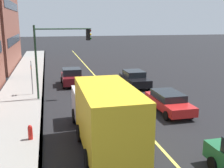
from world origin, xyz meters
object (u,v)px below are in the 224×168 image
Objects in this scene: truck_yellow at (104,113)px; traffic_light_mast at (57,49)px; car_maroon at (72,77)px; fire_hydrant at (30,134)px; car_black at (135,79)px; street_sign_post at (32,76)px; car_red at (169,101)px.

traffic_light_mast is (8.84, 1.84, 2.39)m from truck_yellow.
car_maroon is 12.89m from fire_hydrant.
car_black is 1.49× the size of street_sign_post.
car_red is 0.58× the size of truck_yellow.
car_maroon is at bearing -14.83° from fire_hydrant.
car_red is 1.22× the size of car_maroon.
truck_yellow reaches higher than street_sign_post.
car_maroon is at bearing 71.71° from car_black.
street_sign_post is at bearing 54.43° from traffic_light_mast.
street_sign_post is at bearing 21.12° from truck_yellow.
car_maroon is at bearing -16.93° from traffic_light_mast.
car_black is 7.62m from car_red.
car_red is 9.62m from fire_hydrant.
car_red is 5.02× the size of fire_hydrant.
car_black is at bearing -41.12° from fire_hydrant.
car_maroon is 4.12× the size of fire_hydrant.
traffic_light_mast is at bearing 56.38° from car_red.
car_black is 0.75× the size of traffic_light_mast.
traffic_light_mast reaches higher than street_sign_post.
fire_hydrant is (-12.45, 3.30, -0.38)m from car_maroon.
car_maroon is at bearing 1.74° from truck_yellow.
car_black is at bearing -82.72° from street_sign_post.
street_sign_post is at bearing 97.28° from car_black.
truck_yellow is 1.37× the size of traffic_light_mast.
street_sign_post reaches higher than car_maroon.
car_black is 0.55× the size of truck_yellow.
traffic_light_mast is at bearing 163.07° from car_maroon.
truck_yellow is 11.14m from street_sign_post.
fire_hydrant is at bearing -178.12° from street_sign_post.
car_black is 13.96m from fire_hydrant.
car_maroon is 0.66× the size of traffic_light_mast.
traffic_light_mast is 3.54m from street_sign_post.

